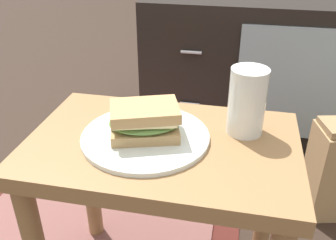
{
  "coord_description": "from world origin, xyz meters",
  "views": [
    {
      "loc": [
        0.14,
        -0.63,
        0.87
      ],
      "look_at": [
        0.01,
        0.0,
        0.51
      ],
      "focal_mm": 39.71,
      "sensor_mm": 36.0,
      "label": 1
    }
  ],
  "objects_px": {
    "plate": "(145,138)",
    "beer_glass": "(247,102)",
    "tv_cabinet": "(258,65)",
    "sandwich_front": "(144,122)"
  },
  "relations": [
    {
      "from": "tv_cabinet",
      "to": "plate",
      "type": "xyz_separation_m",
      "value": [
        -0.25,
        -0.95,
        0.17
      ]
    },
    {
      "from": "tv_cabinet",
      "to": "plate",
      "type": "distance_m",
      "value": 1.0
    },
    {
      "from": "plate",
      "to": "beer_glass",
      "type": "height_order",
      "value": "beer_glass"
    },
    {
      "from": "beer_glass",
      "to": "plate",
      "type": "bearing_deg",
      "value": -158.87
    },
    {
      "from": "tv_cabinet",
      "to": "sandwich_front",
      "type": "bearing_deg",
      "value": -104.87
    },
    {
      "from": "tv_cabinet",
      "to": "plate",
      "type": "height_order",
      "value": "tv_cabinet"
    },
    {
      "from": "tv_cabinet",
      "to": "plate",
      "type": "relative_size",
      "value": 3.62
    },
    {
      "from": "sandwich_front",
      "to": "beer_glass",
      "type": "height_order",
      "value": "beer_glass"
    },
    {
      "from": "plate",
      "to": "beer_glass",
      "type": "xyz_separation_m",
      "value": [
        0.2,
        0.08,
        0.06
      ]
    },
    {
      "from": "plate",
      "to": "sandwich_front",
      "type": "distance_m",
      "value": 0.04
    }
  ]
}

